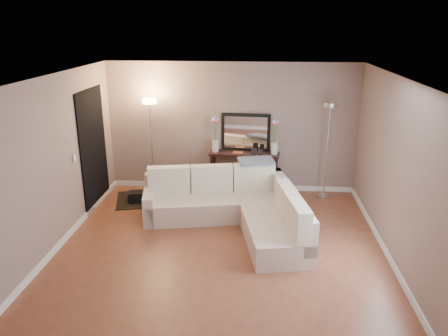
# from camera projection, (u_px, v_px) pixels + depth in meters

# --- Properties ---
(floor) EXTENTS (5.00, 5.50, 0.01)m
(floor) POSITION_uv_depth(u_px,v_px,m) (220.00, 254.00, 6.57)
(floor) COLOR brown
(floor) RESTS_ON ground
(ceiling) EXTENTS (5.00, 5.50, 0.01)m
(ceiling) POSITION_uv_depth(u_px,v_px,m) (219.00, 79.00, 5.74)
(ceiling) COLOR white
(ceiling) RESTS_ON ground
(wall_back) EXTENTS (5.00, 0.02, 2.60)m
(wall_back) POSITION_uv_depth(u_px,v_px,m) (232.00, 128.00, 8.76)
(wall_back) COLOR gray
(wall_back) RESTS_ON ground
(wall_front) EXTENTS (5.00, 0.02, 2.60)m
(wall_front) POSITION_uv_depth(u_px,v_px,m) (189.00, 283.00, 3.54)
(wall_front) COLOR gray
(wall_front) RESTS_ON ground
(wall_left) EXTENTS (0.02, 5.50, 2.60)m
(wall_left) POSITION_uv_depth(u_px,v_px,m) (48.00, 168.00, 6.35)
(wall_left) COLOR gray
(wall_left) RESTS_ON ground
(wall_right) EXTENTS (0.02, 5.50, 2.60)m
(wall_right) POSITION_uv_depth(u_px,v_px,m) (402.00, 177.00, 5.96)
(wall_right) COLOR gray
(wall_right) RESTS_ON ground
(baseboard_back) EXTENTS (5.00, 0.03, 0.10)m
(baseboard_back) POSITION_uv_depth(u_px,v_px,m) (231.00, 186.00, 9.14)
(baseboard_back) COLOR white
(baseboard_back) RESTS_ON ground
(baseboard_left) EXTENTS (0.03, 5.50, 0.10)m
(baseboard_left) POSITION_uv_depth(u_px,v_px,m) (60.00, 245.00, 6.74)
(baseboard_left) COLOR white
(baseboard_left) RESTS_ON ground
(baseboard_right) EXTENTS (0.03, 5.50, 0.10)m
(baseboard_right) POSITION_uv_depth(u_px,v_px,m) (389.00, 258.00, 6.36)
(baseboard_right) COLOR white
(baseboard_right) RESTS_ON ground
(doorway) EXTENTS (0.02, 1.20, 2.20)m
(doorway) POSITION_uv_depth(u_px,v_px,m) (94.00, 149.00, 8.01)
(doorway) COLOR black
(doorway) RESTS_ON ground
(switch_plate) EXTENTS (0.02, 0.08, 0.12)m
(switch_plate) POSITION_uv_depth(u_px,v_px,m) (74.00, 157.00, 7.18)
(switch_plate) COLOR white
(switch_plate) RESTS_ON ground
(sectional_sofa) EXTENTS (2.91, 2.52, 0.88)m
(sectional_sofa) POSITION_uv_depth(u_px,v_px,m) (236.00, 206.00, 7.44)
(sectional_sofa) COLOR beige
(sectional_sofa) RESTS_ON floor
(throw_blanket) EXTENTS (0.70, 0.51, 0.08)m
(throw_blanket) POSITION_uv_depth(u_px,v_px,m) (256.00, 161.00, 7.89)
(throw_blanket) COLOR slate
(throw_blanket) RESTS_ON sectional_sofa
(console_table) EXTENTS (1.41, 0.47, 0.85)m
(console_table) POSITION_uv_depth(u_px,v_px,m) (240.00, 170.00, 8.79)
(console_table) COLOR black
(console_table) RESTS_ON floor
(leaning_mirror) EXTENTS (0.98, 0.11, 0.77)m
(leaning_mirror) POSITION_uv_depth(u_px,v_px,m) (246.00, 132.00, 8.71)
(leaning_mirror) COLOR black
(leaning_mirror) RESTS_ON console_table
(table_decor) EXTENTS (0.59, 0.14, 0.14)m
(table_decor) POSITION_uv_depth(u_px,v_px,m) (244.00, 153.00, 8.62)
(table_decor) COLOR orange
(table_decor) RESTS_ON console_table
(flower_vase_left) EXTENTS (0.16, 0.14, 0.73)m
(flower_vase_left) POSITION_uv_depth(u_px,v_px,m) (215.00, 138.00, 8.65)
(flower_vase_left) COLOR silver
(flower_vase_left) RESTS_ON console_table
(flower_vase_right) EXTENTS (0.16, 0.14, 0.73)m
(flower_vase_right) POSITION_uv_depth(u_px,v_px,m) (275.00, 140.00, 8.48)
(flower_vase_right) COLOR silver
(flower_vase_right) RESTS_ON console_table
(floor_lamp_lit) EXTENTS (0.33, 0.33, 1.91)m
(floor_lamp_lit) POSITION_uv_depth(u_px,v_px,m) (151.00, 128.00, 8.53)
(floor_lamp_lit) COLOR silver
(floor_lamp_lit) RESTS_ON floor
(floor_lamp_unlit) EXTENTS (0.28, 0.28, 1.90)m
(floor_lamp_unlit) POSITION_uv_depth(u_px,v_px,m) (328.00, 131.00, 8.30)
(floor_lamp_unlit) COLOR silver
(floor_lamp_unlit) RESTS_ON floor
(charcoal_rug) EXTENTS (1.44, 1.21, 0.02)m
(charcoal_rug) POSITION_uv_depth(u_px,v_px,m) (149.00, 199.00, 8.60)
(charcoal_rug) COLOR black
(charcoal_rug) RESTS_ON floor
(black_bag) EXTENTS (0.40, 0.33, 0.23)m
(black_bag) POSITION_uv_depth(u_px,v_px,m) (138.00, 197.00, 8.44)
(black_bag) COLOR black
(black_bag) RESTS_ON charcoal_rug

